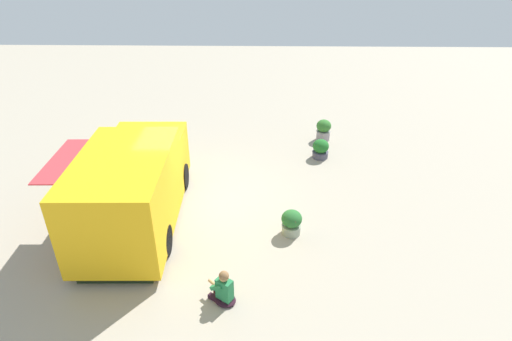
% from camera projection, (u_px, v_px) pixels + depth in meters
% --- Properties ---
extents(ground_plane, '(40.00, 40.00, 0.00)m').
position_uv_depth(ground_plane, '(193.00, 201.00, 13.17)').
color(ground_plane, '#A69B87').
extents(food_truck, '(5.59, 2.95, 2.41)m').
position_uv_depth(food_truck, '(134.00, 188.00, 11.66)').
color(food_truck, yellow).
rests_on(food_truck, ground_plane).
extents(person_customer, '(0.66, 0.74, 0.89)m').
position_uv_depth(person_customer, '(223.00, 289.00, 9.44)').
color(person_customer, black).
rests_on(person_customer, ground_plane).
extents(planter_flowering_near, '(0.57, 0.57, 0.73)m').
position_uv_depth(planter_flowering_near, '(292.00, 222.00, 11.57)').
color(planter_flowering_near, gray).
rests_on(planter_flowering_near, ground_plane).
extents(planter_flowering_far, '(0.58, 0.58, 0.84)m').
position_uv_depth(planter_flowering_far, '(324.00, 130.00, 16.76)').
color(planter_flowering_far, gray).
rests_on(planter_flowering_far, ground_plane).
extents(planter_flowering_side, '(0.59, 0.59, 0.71)m').
position_uv_depth(planter_flowering_side, '(321.00, 149.00, 15.49)').
color(planter_flowering_side, '#4B4A5C').
rests_on(planter_flowering_side, ground_plane).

